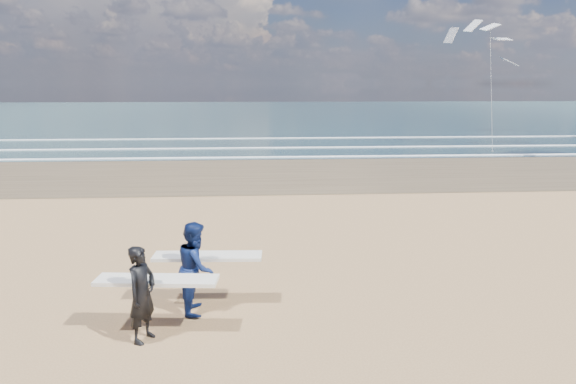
{
  "coord_description": "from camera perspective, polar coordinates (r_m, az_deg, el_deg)",
  "views": [
    {
      "loc": [
        2.14,
        -8.39,
        4.46
      ],
      "look_at": [
        3.12,
        6.0,
        1.41
      ],
      "focal_mm": 32.0,
      "sensor_mm": 36.0,
      "label": 1
    }
  ],
  "objects": [
    {
      "name": "ocean",
      "position": [
        82.47,
        8.73,
        8.71
      ],
      "size": [
        220.0,
        100.0,
        0.02
      ],
      "primitive_type": "cube",
      "color": "#1B333C",
      "rests_on": "ground"
    },
    {
      "name": "foam_breakers",
      "position": [
        40.87,
        22.14,
        4.87
      ],
      "size": [
        220.0,
        11.7,
        0.05
      ],
      "color": "white",
      "rests_on": "ground"
    },
    {
      "name": "kite_1",
      "position": [
        39.15,
        21.62,
        12.3
      ],
      "size": [
        5.69,
        4.73,
        9.53
      ],
      "color": "slate",
      "rests_on": "ground"
    },
    {
      "name": "surfer_far",
      "position": [
        10.4,
        -10.09,
        -8.13
      ],
      "size": [
        2.22,
        1.13,
        1.83
      ],
      "color": "#0E1D50",
      "rests_on": "ground"
    },
    {
      "name": "surfer_near",
      "position": [
        9.49,
        -15.68,
        -10.64
      ],
      "size": [
        2.24,
        1.09,
        1.74
      ],
      "color": "black",
      "rests_on": "ground"
    }
  ]
}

